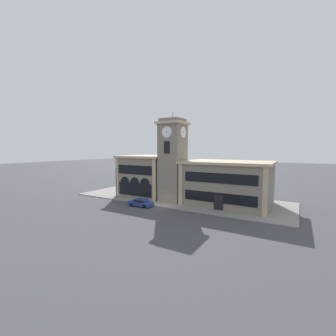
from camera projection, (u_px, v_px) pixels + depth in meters
The scene contains 8 objects.
ground_plane at pixel (158, 207), 38.09m from camera, with size 300.00×300.00×0.00m, color #424247.
sidewalk_kerb at pixel (179, 198), 44.40m from camera, with size 41.33×14.71×0.15m.
clock_tower at pixel (173, 160), 41.66m from camera, with size 4.88×4.88×16.53m.
town_hall_left_wing at pixel (149, 175), 48.09m from camera, with size 10.63×10.58×8.43m.
town_hall_right_wing at pixel (227, 183), 39.60m from camera, with size 14.98×10.58×7.70m.
parked_car_near at pixel (141, 202), 38.45m from camera, with size 4.38×2.04×1.29m.
street_lamp at pixel (116, 178), 43.34m from camera, with size 0.36×0.36×6.35m.
fire_hydrant at pixel (146, 201), 40.10m from camera, with size 0.22×0.22×0.87m.
Camera 1 is at (20.37, -31.41, 9.81)m, focal length 24.00 mm.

